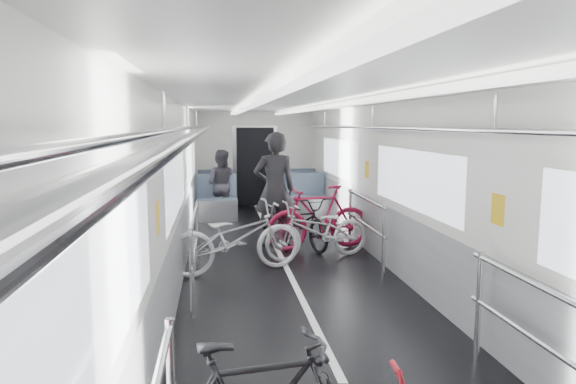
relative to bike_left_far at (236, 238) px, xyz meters
name	(u,v)px	position (x,y,z in m)	size (l,w,h in m)	color
car_shell	(280,186)	(0.74, 0.82, 0.62)	(3.02, 14.01, 2.41)	black
bike_left_far	(236,238)	(0.00, 0.00, 0.00)	(0.67, 1.92, 1.01)	#B4B3B8
bike_right_mid	(318,230)	(1.29, 0.55, -0.05)	(0.60, 1.73, 0.91)	#BCBCC1
bike_right_far	(319,218)	(1.43, 1.15, 0.04)	(0.51, 1.80, 1.08)	maroon
bike_aisle	(303,221)	(1.20, 1.41, -0.06)	(0.59, 1.70, 0.89)	black
person_standing	(275,189)	(0.73, 1.51, 0.48)	(0.72, 0.47, 1.97)	black
person_seated	(221,184)	(-0.16, 4.30, 0.26)	(0.74, 0.58, 1.53)	#28262C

